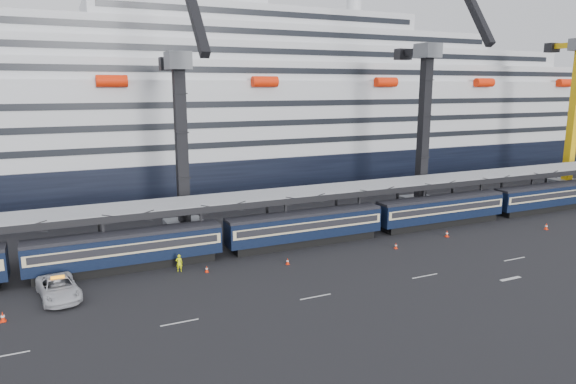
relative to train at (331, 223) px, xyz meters
The scene contains 15 objects.
ground 11.25m from the train, 65.06° to the right, with size 260.00×260.00×0.00m, color black.
lane_markings 20.02m from the train, 49.95° to the right, with size 111.00×4.27×0.02m.
train is the anchor object (origin of this frame).
canopy 6.85m from the train, 40.71° to the left, with size 130.00×6.25×5.53m.
cruise_ship 37.56m from the train, 84.34° to the left, with size 214.09×28.84×34.00m.
crane_dark_near 20.10m from the train, 150.76° to the left, with size 4.50×17.75×35.08m.
crane_dark_mid 23.83m from the train, 21.11° to the left, with size 4.50×18.24×39.64m.
pickup_truck 30.21m from the train, behind, with size 3.04×6.59×1.83m, color #B7B9BF.
worker 19.02m from the train, behind, with size 0.65×0.43×1.78m, color #EEFF0D.
traffic_cone_a 34.88m from the train, 166.65° to the right, with size 0.43×0.43×0.86m.
traffic_cone_b 16.94m from the train, 166.06° to the right, with size 0.34×0.34×0.68m.
traffic_cone_c 9.88m from the train, 146.47° to the right, with size 0.35×0.35×0.70m.
traffic_cone_d 8.00m from the train, 47.01° to the right, with size 0.35×0.35×0.71m.
traffic_cone_e 14.64m from the train, 17.99° to the right, with size 0.42×0.42×0.84m.
traffic_cone_f 28.74m from the train, 14.66° to the right, with size 0.43×0.43×0.86m.
Camera 1 is at (-33.82, -41.31, 18.10)m, focal length 32.00 mm.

